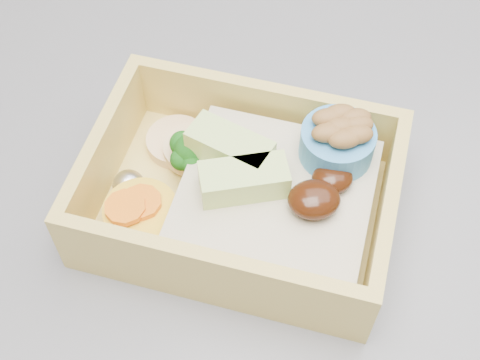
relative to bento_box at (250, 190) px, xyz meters
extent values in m
cube|color=#D5B858|center=(-0.01, 0.00, -0.02)|extent=(0.23, 0.20, 0.01)
cube|color=#D5B858|center=(0.02, 0.06, 0.01)|extent=(0.18, 0.08, 0.05)
cube|color=#D5B858|center=(-0.03, -0.06, 0.01)|extent=(0.18, 0.08, 0.05)
cube|color=#D5B858|center=(0.08, -0.04, 0.01)|extent=(0.05, 0.12, 0.05)
cube|color=#D5B858|center=(-0.09, 0.04, 0.01)|extent=(0.05, 0.12, 0.05)
cube|color=#9C8C6E|center=(0.01, -0.01, 0.00)|extent=(0.15, 0.14, 0.03)
ellipsoid|color=black|center=(0.03, -0.03, 0.02)|extent=(0.04, 0.04, 0.02)
ellipsoid|color=black|center=(0.05, -0.01, 0.02)|extent=(0.03, 0.03, 0.01)
cube|color=#BCDC73|center=(-0.01, -0.01, 0.02)|extent=(0.05, 0.03, 0.02)
cube|color=#BCDC73|center=(-0.01, 0.02, 0.02)|extent=(0.06, 0.05, 0.02)
cylinder|color=#7BA358|center=(-0.04, 0.03, -0.01)|extent=(0.01, 0.01, 0.02)
sphere|color=#165713|center=(-0.04, 0.03, 0.01)|extent=(0.02, 0.02, 0.02)
sphere|color=#165713|center=(-0.03, 0.03, 0.01)|extent=(0.02, 0.02, 0.02)
sphere|color=#165713|center=(-0.04, 0.04, 0.01)|extent=(0.02, 0.02, 0.02)
sphere|color=#165713|center=(-0.04, 0.02, 0.01)|extent=(0.01, 0.01, 0.01)
sphere|color=#165713|center=(-0.04, 0.02, 0.01)|extent=(0.01, 0.01, 0.01)
sphere|color=#165713|center=(-0.03, 0.04, 0.01)|extent=(0.01, 0.01, 0.01)
cylinder|color=gold|center=(-0.07, -0.01, -0.01)|extent=(0.05, 0.05, 0.02)
cylinder|color=orange|center=(-0.07, -0.01, 0.01)|extent=(0.03, 0.03, 0.00)
cylinder|color=orange|center=(-0.08, -0.01, 0.01)|extent=(0.03, 0.03, 0.00)
cylinder|color=#D8AE7C|center=(-0.04, 0.05, -0.01)|extent=(0.04, 0.04, 0.01)
cylinder|color=#D8AE7C|center=(-0.03, 0.04, -0.01)|extent=(0.04, 0.04, 0.01)
ellipsoid|color=silver|center=(-0.01, 0.05, -0.01)|extent=(0.02, 0.02, 0.02)
ellipsoid|color=silver|center=(-0.08, 0.02, -0.01)|extent=(0.02, 0.02, 0.02)
cylinder|color=#3B88C9|center=(0.06, 0.01, 0.02)|extent=(0.05, 0.05, 0.02)
ellipsoid|color=brown|center=(0.06, 0.01, 0.04)|extent=(0.02, 0.02, 0.01)
ellipsoid|color=brown|center=(0.07, 0.01, 0.04)|extent=(0.02, 0.02, 0.01)
ellipsoid|color=brown|center=(0.05, 0.02, 0.04)|extent=(0.02, 0.02, 0.01)
ellipsoid|color=brown|center=(0.06, 0.00, 0.04)|extent=(0.02, 0.02, 0.01)
ellipsoid|color=brown|center=(0.05, 0.01, 0.04)|extent=(0.02, 0.02, 0.01)
ellipsoid|color=brown|center=(0.06, 0.00, 0.04)|extent=(0.02, 0.02, 0.01)
ellipsoid|color=brown|center=(0.06, 0.02, 0.04)|extent=(0.02, 0.02, 0.01)
ellipsoid|color=brown|center=(0.07, 0.02, 0.04)|extent=(0.02, 0.02, 0.01)
camera|label=1|loc=(-0.04, -0.24, 0.35)|focal=50.00mm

